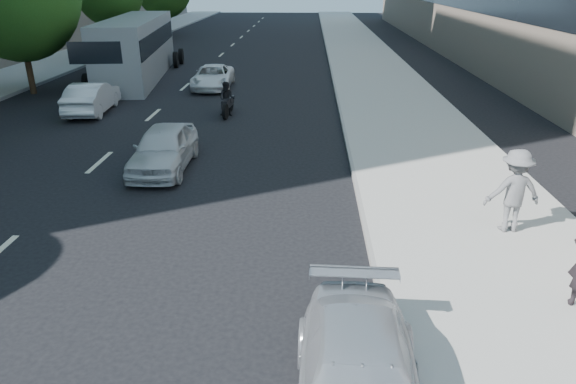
{
  "coord_description": "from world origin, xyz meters",
  "views": [
    {
      "loc": [
        0.1,
        -7.07,
        5.45
      ],
      "look_at": [
        -0.31,
        2.93,
        1.22
      ],
      "focal_mm": 32.0,
      "sensor_mm": 36.0,
      "label": 1
    }
  ],
  "objects_px": {
    "white_sedan_near": "(164,148)",
    "motorcycle": "(227,101)",
    "white_sedan_far": "(213,77)",
    "jogger": "(514,191)",
    "bus": "(137,48)",
    "white_sedan_mid": "(92,97)"
  },
  "relations": [
    {
      "from": "motorcycle",
      "to": "jogger",
      "type": "bearing_deg",
      "value": -46.83
    },
    {
      "from": "jogger",
      "to": "white_sedan_near",
      "type": "relative_size",
      "value": 0.49
    },
    {
      "from": "white_sedan_near",
      "to": "motorcycle",
      "type": "height_order",
      "value": "motorcycle"
    },
    {
      "from": "white_sedan_mid",
      "to": "bus",
      "type": "xyz_separation_m",
      "value": [
        -0.53,
        8.28,
        0.99
      ]
    },
    {
      "from": "white_sedan_near",
      "to": "bus",
      "type": "bearing_deg",
      "value": 109.39
    },
    {
      "from": "white_sedan_mid",
      "to": "white_sedan_far",
      "type": "bearing_deg",
      "value": -132.73
    },
    {
      "from": "white_sedan_mid",
      "to": "bus",
      "type": "height_order",
      "value": "bus"
    },
    {
      "from": "white_sedan_near",
      "to": "white_sedan_far",
      "type": "relative_size",
      "value": 0.93
    },
    {
      "from": "white_sedan_mid",
      "to": "bus",
      "type": "bearing_deg",
      "value": -90.76
    },
    {
      "from": "jogger",
      "to": "white_sedan_far",
      "type": "height_order",
      "value": "jogger"
    },
    {
      "from": "white_sedan_near",
      "to": "motorcycle",
      "type": "xyz_separation_m",
      "value": [
        0.95,
        6.5,
        -0.02
      ]
    },
    {
      "from": "jogger",
      "to": "motorcycle",
      "type": "relative_size",
      "value": 0.92
    },
    {
      "from": "white_sedan_far",
      "to": "jogger",
      "type": "bearing_deg",
      "value": -62.14
    },
    {
      "from": "white_sedan_far",
      "to": "bus",
      "type": "xyz_separation_m",
      "value": [
        -4.79,
        2.89,
        1.05
      ]
    },
    {
      "from": "white_sedan_mid",
      "to": "white_sedan_far",
      "type": "height_order",
      "value": "white_sedan_mid"
    },
    {
      "from": "white_sedan_mid",
      "to": "bus",
      "type": "relative_size",
      "value": 0.32
    },
    {
      "from": "white_sedan_far",
      "to": "motorcycle",
      "type": "relative_size",
      "value": 2.04
    },
    {
      "from": "motorcycle",
      "to": "bus",
      "type": "bearing_deg",
      "value": 132.87
    },
    {
      "from": "white_sedan_near",
      "to": "bus",
      "type": "height_order",
      "value": "bus"
    },
    {
      "from": "white_sedan_near",
      "to": "white_sedan_mid",
      "type": "bearing_deg",
      "value": 125.37
    },
    {
      "from": "jogger",
      "to": "white_sedan_mid",
      "type": "height_order",
      "value": "jogger"
    },
    {
      "from": "motorcycle",
      "to": "white_sedan_mid",
      "type": "bearing_deg",
      "value": -177.0
    }
  ]
}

